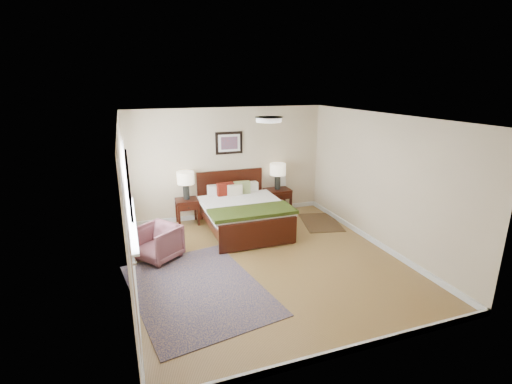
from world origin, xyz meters
TOP-DOWN VIEW (x-y plane):
  - floor at (0.00, 0.00)m, footprint 5.00×5.00m
  - back_wall at (0.00, 2.50)m, footprint 4.50×0.04m
  - front_wall at (0.00, -2.50)m, footprint 4.50×0.04m
  - left_wall at (-2.25, 0.00)m, footprint 0.04×5.00m
  - right_wall at (2.25, 0.00)m, footprint 0.04×5.00m
  - ceiling at (0.00, 0.00)m, footprint 4.50×5.00m
  - window at (-2.20, 0.70)m, footprint 0.11×2.72m
  - door at (-2.23, -1.75)m, footprint 0.06×1.00m
  - ceil_fixture at (0.00, 0.00)m, footprint 0.44×0.44m
  - bed at (0.02, 1.52)m, footprint 1.66×2.00m
  - wall_art at (0.02, 2.47)m, footprint 0.62×0.05m
  - nightstand_left at (-1.02, 2.25)m, footprint 0.48×0.43m
  - nightstand_right at (1.13, 2.26)m, footprint 0.59×0.44m
  - lamp_left at (-1.02, 2.27)m, footprint 0.37×0.37m
  - lamp_right at (1.13, 2.27)m, footprint 0.37×0.37m
  - armchair at (-1.80, 0.72)m, footprint 0.95×0.95m
  - rug_persian at (-1.35, -0.51)m, footprint 2.21×2.82m
  - rug_navy at (1.80, 1.33)m, footprint 1.03×1.32m

SIDE VIEW (x-z plane):
  - floor at x=0.00m, z-range 0.00..0.00m
  - rug_persian at x=-1.35m, z-range 0.00..0.01m
  - rug_navy at x=1.80m, z-range 0.00..0.01m
  - armchair at x=-1.80m, z-range 0.00..0.62m
  - nightstand_right at x=1.13m, z-range 0.07..0.65m
  - nightstand_left at x=-1.02m, z-range 0.16..0.73m
  - bed at x=0.02m, z-range -0.04..1.04m
  - lamp_left at x=-1.02m, z-range 0.70..1.31m
  - lamp_right at x=1.13m, z-range 0.72..1.33m
  - door at x=-2.23m, z-range -0.02..2.16m
  - back_wall at x=0.00m, z-range 0.00..2.50m
  - front_wall at x=0.00m, z-range 0.00..2.50m
  - left_wall at x=-2.25m, z-range 0.00..2.50m
  - right_wall at x=2.25m, z-range 0.00..2.50m
  - window at x=-2.20m, z-range 0.72..2.04m
  - wall_art at x=0.02m, z-range 1.47..1.97m
  - ceil_fixture at x=0.00m, z-range 2.43..2.50m
  - ceiling at x=0.00m, z-range 2.49..2.51m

